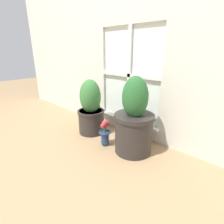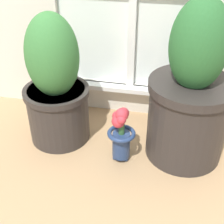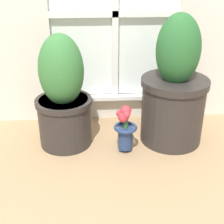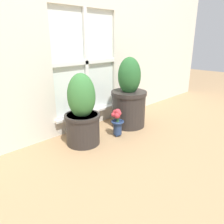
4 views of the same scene
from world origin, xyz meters
The scene contains 4 objects.
ground_plane centered at (0.00, 0.00, 0.00)m, with size 10.00×10.00×0.00m, color tan.
potted_plant_left centered at (-0.30, 0.21, 0.27)m, with size 0.30×0.30×0.62m.
potted_plant_right centered at (0.30, 0.20, 0.29)m, with size 0.36×0.36×0.71m.
flower_vase centered at (0.02, 0.10, 0.14)m, with size 0.12×0.12×0.27m.
Camera 3 is at (-0.14, -1.32, 0.94)m, focal length 50.00 mm.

